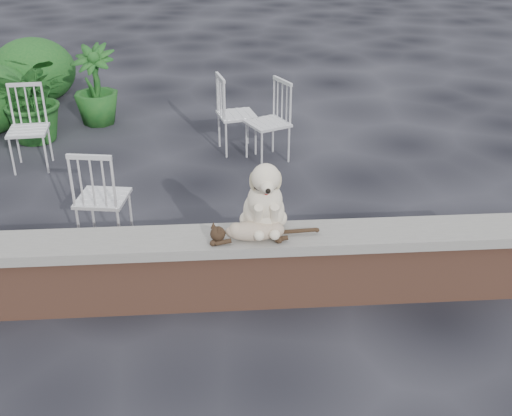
{
  "coord_description": "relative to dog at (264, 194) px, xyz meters",
  "views": [
    {
      "loc": [
        0.52,
        -4.01,
        2.9
      ],
      "look_at": [
        0.82,
        0.2,
        0.7
      ],
      "focal_mm": 43.8,
      "sensor_mm": 36.0,
      "label": 1
    }
  ],
  "objects": [
    {
      "name": "potted_plant_b",
      "position": [
        -1.9,
        4.11,
        -0.35
      ],
      "size": [
        0.72,
        0.72,
        1.05
      ],
      "primitive_type": "imported",
      "rotation": [
        0.0,
        0.0,
        -0.27
      ],
      "color": "#154C1B",
      "rests_on": "ground"
    },
    {
      "name": "potted_plant_a",
      "position": [
        -2.54,
        3.52,
        -0.32
      ],
      "size": [
        1.12,
        1.0,
        1.12
      ],
      "primitive_type": "imported",
      "rotation": [
        0.0,
        0.0,
        -0.13
      ],
      "color": "#154C1B",
      "rests_on": "ground"
    },
    {
      "name": "chair_b",
      "position": [
        -2.42,
        2.64,
        -0.41
      ],
      "size": [
        0.6,
        0.6,
        0.94
      ],
      "primitive_type": null,
      "rotation": [
        0.0,
        0.0,
        0.08
      ],
      "color": "silver",
      "rests_on": "ground"
    },
    {
      "name": "capstone",
      "position": [
        -0.87,
        -0.08,
        -0.34
      ],
      "size": [
        6.2,
        0.4,
        0.08
      ],
      "primitive_type": "cube",
      "color": "slate",
      "rests_on": "brick_wall"
    },
    {
      "name": "cat",
      "position": [
        -0.08,
        -0.15,
        -0.22
      ],
      "size": [
        0.96,
        0.24,
        0.16
      ],
      "primitive_type": null,
      "rotation": [
        0.0,
        0.0,
        0.01
      ],
      "color": "tan",
      "rests_on": "capstone"
    },
    {
      "name": "ground",
      "position": [
        -0.87,
        -0.08,
        -0.88
      ],
      "size": [
        60.0,
        60.0,
        0.0
      ],
      "primitive_type": "plane",
      "color": "black",
      "rests_on": "ground"
    },
    {
      "name": "brick_wall",
      "position": [
        -0.87,
        -0.08,
        -0.63
      ],
      "size": [
        6.0,
        0.3,
        0.5
      ],
      "primitive_type": "cube",
      "color": "brown",
      "rests_on": "ground"
    },
    {
      "name": "dog",
      "position": [
        0.0,
        0.0,
        0.0
      ],
      "size": [
        0.4,
        0.52,
        0.6
      ],
      "primitive_type": null,
      "rotation": [
        0.0,
        0.0,
        0.01
      ],
      "color": "beige",
      "rests_on": "capstone"
    },
    {
      "name": "chair_c",
      "position": [
        -1.35,
        0.88,
        -0.41
      ],
      "size": [
        0.64,
        0.64,
        0.94
      ],
      "primitive_type": null,
      "rotation": [
        0.0,
        0.0,
        2.98
      ],
      "color": "silver",
      "rests_on": "ground"
    },
    {
      "name": "shrubbery",
      "position": [
        -3.2,
        4.62,
        -0.47
      ],
      "size": [
        1.57,
        2.45,
        0.96
      ],
      "color": "#154C1B",
      "rests_on": "ground"
    },
    {
      "name": "chair_e",
      "position": [
        -0.07,
        3.0,
        -0.41
      ],
      "size": [
        0.67,
        0.67,
        0.94
      ],
      "primitive_type": null,
      "rotation": [
        0.0,
        0.0,
        1.78
      ],
      "color": "silver",
      "rests_on": "ground"
    },
    {
      "name": "chair_d",
      "position": [
        0.27,
        2.68,
        -0.41
      ],
      "size": [
        0.75,
        0.75,
        0.94
      ],
      "primitive_type": null,
      "rotation": [
        0.0,
        0.0,
        -1.13
      ],
      "color": "silver",
      "rests_on": "ground"
    }
  ]
}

